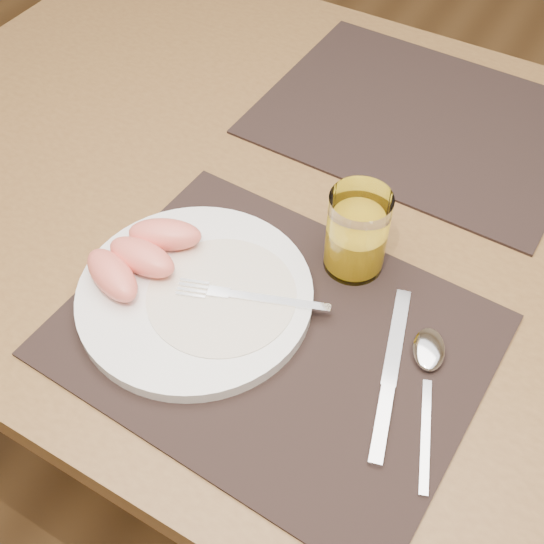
{
  "coord_description": "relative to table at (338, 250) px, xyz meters",
  "views": [
    {
      "loc": [
        0.24,
        -0.59,
        1.38
      ],
      "look_at": [
        -0.02,
        -0.16,
        0.77
      ],
      "focal_mm": 45.0,
      "sensor_mm": 36.0,
      "label": 1
    }
  ],
  "objects": [
    {
      "name": "table",
      "position": [
        0.0,
        0.0,
        0.0
      ],
      "size": [
        1.4,
        0.9,
        0.75
      ],
      "color": "brown",
      "rests_on": "ground"
    },
    {
      "name": "grapefruit_wedges",
      "position": [
        -0.15,
        -0.22,
        0.12
      ],
      "size": [
        0.11,
        0.15,
        0.04
      ],
      "color": "#EC7660",
      "rests_on": "plate"
    },
    {
      "name": "juice_glass",
      "position": [
        0.05,
        -0.08,
        0.14
      ],
      "size": [
        0.07,
        0.07,
        0.11
      ],
      "color": "white",
      "rests_on": "placemat_near"
    },
    {
      "name": "placemat_far",
      "position": [
        0.02,
        0.22,
        0.09
      ],
      "size": [
        0.46,
        0.36,
        0.0
      ],
      "primitive_type": "cube",
      "rotation": [
        0.0,
        0.0,
        -0.03
      ],
      "color": "black",
      "rests_on": "table"
    },
    {
      "name": "spoon",
      "position": [
        0.19,
        -0.17,
        0.09
      ],
      "size": [
        0.09,
        0.19,
        0.01
      ],
      "color": "silver",
      "rests_on": "placemat_near"
    },
    {
      "name": "fork",
      "position": [
        -0.03,
        -0.2,
        0.11
      ],
      "size": [
        0.17,
        0.08,
        0.0
      ],
      "color": "silver",
      "rests_on": "plate"
    },
    {
      "name": "placemat_near",
      "position": [
        0.02,
        -0.22,
        0.09
      ],
      "size": [
        0.46,
        0.37,
        0.0
      ],
      "primitive_type": "cube",
      "rotation": [
        0.0,
        0.0,
        -0.04
      ],
      "color": "black",
      "rests_on": "table"
    },
    {
      "name": "knife",
      "position": [
        0.16,
        -0.22,
        0.09
      ],
      "size": [
        0.07,
        0.22,
        0.01
      ],
      "color": "silver",
      "rests_on": "placemat_near"
    },
    {
      "name": "ground",
      "position": [
        0.0,
        0.0,
        -0.67
      ],
      "size": [
        5.0,
        5.0,
        0.0
      ],
      "primitive_type": "plane",
      "color": "brown",
      "rests_on": "ground"
    },
    {
      "name": "plate",
      "position": [
        -0.08,
        -0.22,
        0.1
      ],
      "size": [
        0.27,
        0.27,
        0.02
      ],
      "primitive_type": "cylinder",
      "color": "white",
      "rests_on": "placemat_near"
    },
    {
      "name": "plate_dressing",
      "position": [
        -0.05,
        -0.21,
        0.1
      ],
      "size": [
        0.17,
        0.17,
        0.0
      ],
      "color": "white",
      "rests_on": "plate"
    }
  ]
}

